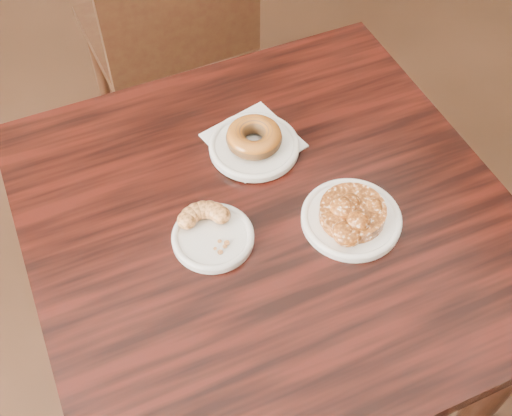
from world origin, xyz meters
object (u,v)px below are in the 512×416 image
chair_far (164,33)px  glazed_donut (254,137)px  cafe_table (268,315)px  apple_fritter (353,210)px  cruller_fragment (212,230)px

chair_far → glazed_donut: (-0.15, -0.78, 0.33)m
chair_far → glazed_donut: bearing=84.4°
cafe_table → apple_fritter: (0.11, -0.08, 0.41)m
glazed_donut → apple_fritter: size_ratio=0.66×
apple_fritter → cafe_table: bearing=143.7°
glazed_donut → cruller_fragment: 0.22m
cafe_table → apple_fritter: size_ratio=5.23×
apple_fritter → cruller_fragment: size_ratio=1.43×
cruller_fragment → cafe_table: bearing=-3.1°
chair_far → glazed_donut: size_ratio=8.49×
cafe_table → chair_far: (0.21, 0.93, 0.08)m
cafe_table → chair_far: size_ratio=0.93×
cafe_table → glazed_donut: 0.44m
cruller_fragment → glazed_donut: bearing=40.5°
glazed_donut → chair_far: bearing=79.0°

